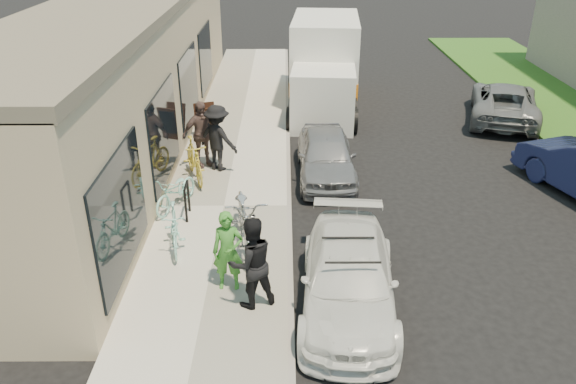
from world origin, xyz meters
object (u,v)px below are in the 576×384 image
object	(u,v)px
moving_truck	(324,68)
far_car_gray	(504,102)
cruiser_bike_b	(176,191)
cruiser_bike_c	(194,160)
sedan_white	(348,278)
tandem_bike	(245,217)
woman_rider	(228,251)
man_standing	(251,263)
cruiser_bike_a	(174,228)
sandwich_board	(207,122)
bystander_a	(218,138)
bystander_b	(201,134)
sedan_silver	(326,155)
bike_rack	(187,197)

from	to	relation	value
moving_truck	far_car_gray	bearing A→B (deg)	-11.67
cruiser_bike_b	cruiser_bike_c	size ratio (longest dim) A/B	0.89
sedan_white	tandem_bike	world-z (taller)	tandem_bike
woman_rider	man_standing	distance (m)	0.67
tandem_bike	cruiser_bike_a	bearing A→B (deg)	178.28
sandwich_board	woman_rider	distance (m)	7.79
cruiser_bike_b	tandem_bike	bearing A→B (deg)	-20.51
sandwich_board	bystander_a	size ratio (longest dim) A/B	0.58
tandem_bike	bystander_b	xyz separation A→B (m)	(-1.42, 4.06, 0.29)
far_car_gray	cruiser_bike_a	world-z (taller)	far_car_gray
sedan_silver	bystander_a	distance (m)	2.91
tandem_bike	cruiser_bike_b	size ratio (longest dim) A/B	1.47
sedan_white	sedan_silver	distance (m)	5.54
man_standing	woman_rider	bearing A→B (deg)	-70.78
sedan_white	cruiser_bike_c	world-z (taller)	cruiser_bike_c
cruiser_bike_a	bystander_b	world-z (taller)	bystander_b
sandwich_board	cruiser_bike_a	xyz separation A→B (m)	(0.11, -6.30, -0.07)
sedan_white	moving_truck	xyz separation A→B (m)	(0.32, 11.93, 0.76)
moving_truck	man_standing	bearing A→B (deg)	-94.88
cruiser_bike_a	moving_truck	bearing A→B (deg)	59.78
far_car_gray	man_standing	size ratio (longest dim) A/B	2.66
woman_rider	cruiser_bike_b	distance (m)	3.51
cruiser_bike_c	bystander_b	distance (m)	0.96
bystander_b	far_car_gray	bearing A→B (deg)	-7.27
sandwich_board	cruiser_bike_c	xyz separation A→B (m)	(0.04, -2.95, 0.01)
sedan_white	man_standing	size ratio (longest dim) A/B	2.46
sandwich_board	cruiser_bike_a	size ratio (longest dim) A/B	0.68
sandwich_board	bystander_a	xyz separation A→B (m)	(0.60, -2.32, 0.36)
far_car_gray	sandwich_board	bearing A→B (deg)	29.62
sandwich_board	man_standing	bearing A→B (deg)	-97.32
sedan_silver	sandwich_board	bearing A→B (deg)	144.11
moving_truck	cruiser_bike_a	distance (m)	10.87
sedan_silver	cruiser_bike_b	world-z (taller)	sedan_silver
man_standing	bystander_b	bearing A→B (deg)	-97.85
sandwich_board	sedan_silver	size ratio (longest dim) A/B	0.28
far_car_gray	sedan_white	bearing A→B (deg)	75.46
cruiser_bike_b	bystander_b	world-z (taller)	bystander_b
far_car_gray	cruiser_bike_a	bearing A→B (deg)	58.29
sedan_silver	bike_rack	bearing A→B (deg)	-143.52
bystander_b	bystander_a	bearing A→B (deg)	-58.96
cruiser_bike_b	cruiser_bike_c	distance (m)	1.59
tandem_bike	bike_rack	bearing A→B (deg)	131.62
bike_rack	woman_rider	distance (m)	2.97
bike_rack	sedan_silver	distance (m)	4.13
woman_rider	cruiser_bike_c	size ratio (longest dim) A/B	0.86
bystander_b	cruiser_bike_a	bearing A→B (deg)	-120.77
cruiser_bike_b	bystander_b	distance (m)	2.52
sandwich_board	woman_rider	size ratio (longest dim) A/B	0.67
sandwich_board	cruiser_bike_a	bearing A→B (deg)	-108.74
bike_rack	bystander_a	size ratio (longest dim) A/B	0.45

